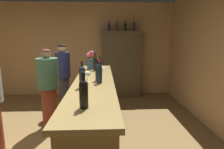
% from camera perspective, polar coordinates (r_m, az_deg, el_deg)
% --- Properties ---
extents(wall_back, '(5.69, 0.12, 2.61)m').
position_cam_1_polar(wall_back, '(5.73, -10.93, 7.14)').
color(wall_back, tan).
rests_on(wall_back, ground).
extents(bar_counter, '(0.56, 2.94, 1.07)m').
position_cam_1_polar(bar_counter, '(2.94, -5.18, -12.02)').
color(bar_counter, olive).
rests_on(bar_counter, ground).
extents(display_cabinet, '(1.16, 0.39, 1.83)m').
position_cam_1_polar(display_cabinet, '(5.44, 2.58, 3.36)').
color(display_cabinet, '#4D422A').
rests_on(display_cabinet, ground).
extents(wine_bottle_riesling, '(0.07, 0.07, 0.31)m').
position_cam_1_polar(wine_bottle_riesling, '(2.62, -3.73, 0.54)').
color(wine_bottle_riesling, '#182434').
rests_on(wine_bottle_riesling, bar_counter).
extents(wine_bottle_merlot, '(0.08, 0.08, 0.32)m').
position_cam_1_polar(wine_bottle_merlot, '(2.41, -8.78, -0.41)').
color(wine_bottle_merlot, '#1C2639').
rests_on(wine_bottle_merlot, bar_counter).
extents(wine_bottle_pinot, '(0.06, 0.06, 0.30)m').
position_cam_1_polar(wine_bottle_pinot, '(3.42, -3.58, 2.81)').
color(wine_bottle_pinot, black).
rests_on(wine_bottle_pinot, bar_counter).
extents(wine_bottle_chardonnay, '(0.08, 0.08, 0.32)m').
position_cam_1_polar(wine_bottle_chardonnay, '(1.72, -8.35, -5.27)').
color(wine_bottle_chardonnay, black).
rests_on(wine_bottle_chardonnay, bar_counter).
extents(wine_bottle_syrah, '(0.07, 0.07, 0.32)m').
position_cam_1_polar(wine_bottle_syrah, '(2.75, -4.20, 0.98)').
color(wine_bottle_syrah, black).
rests_on(wine_bottle_syrah, bar_counter).
extents(wine_bottle_malbec, '(0.07, 0.07, 0.33)m').
position_cam_1_polar(wine_bottle_malbec, '(3.60, -5.02, 3.51)').
color(wine_bottle_malbec, black).
rests_on(wine_bottle_malbec, bar_counter).
extents(wine_glass_front, '(0.08, 0.08, 0.16)m').
position_cam_1_polar(wine_glass_front, '(2.67, -7.27, 0.05)').
color(wine_glass_front, white).
rests_on(wine_glass_front, bar_counter).
extents(wine_glass_mid, '(0.08, 0.08, 0.14)m').
position_cam_1_polar(wine_glass_mid, '(2.97, -3.47, 0.97)').
color(wine_glass_mid, white).
rests_on(wine_glass_mid, bar_counter).
extents(flower_arrangement, '(0.18, 0.17, 0.35)m').
position_cam_1_polar(flower_arrangement, '(3.80, -6.29, 4.33)').
color(flower_arrangement, '#31576F').
rests_on(flower_arrangement, bar_counter).
extents(cheese_plate, '(0.14, 0.14, 0.01)m').
position_cam_1_polar(cheese_plate, '(3.87, -2.65, 1.98)').
color(cheese_plate, white).
rests_on(cheese_plate, bar_counter).
extents(display_bottle_left, '(0.07, 0.07, 0.27)m').
position_cam_1_polar(display_bottle_left, '(5.38, -0.88, 13.95)').
color(display_bottle_left, '#232D3A').
rests_on(display_bottle_left, display_cabinet).
extents(display_bottle_midleft, '(0.06, 0.06, 0.30)m').
position_cam_1_polar(display_bottle_midleft, '(5.39, 1.42, 14.02)').
color(display_bottle_midleft, '#483120').
rests_on(display_bottle_midleft, display_cabinet).
extents(display_bottle_center, '(0.07, 0.07, 0.28)m').
position_cam_1_polar(display_bottle_center, '(5.41, 3.94, 13.94)').
color(display_bottle_center, black).
rests_on(display_bottle_center, display_cabinet).
extents(display_bottle_midright, '(0.07, 0.07, 0.32)m').
position_cam_1_polar(display_bottle_midright, '(5.44, 6.47, 14.01)').
color(display_bottle_midright, '#1F2E3B').
rests_on(display_bottle_midright, display_cabinet).
extents(patron_in_navy, '(0.39, 0.39, 1.48)m').
position_cam_1_polar(patron_in_navy, '(3.74, -18.23, -3.25)').
color(patron_in_navy, brown).
rests_on(patron_in_navy, ground).
extents(patron_in_grey, '(0.32, 0.32, 1.53)m').
position_cam_1_polar(patron_in_grey, '(4.47, -14.15, -0.06)').
color(patron_in_grey, '#303037').
rests_on(patron_in_grey, ground).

